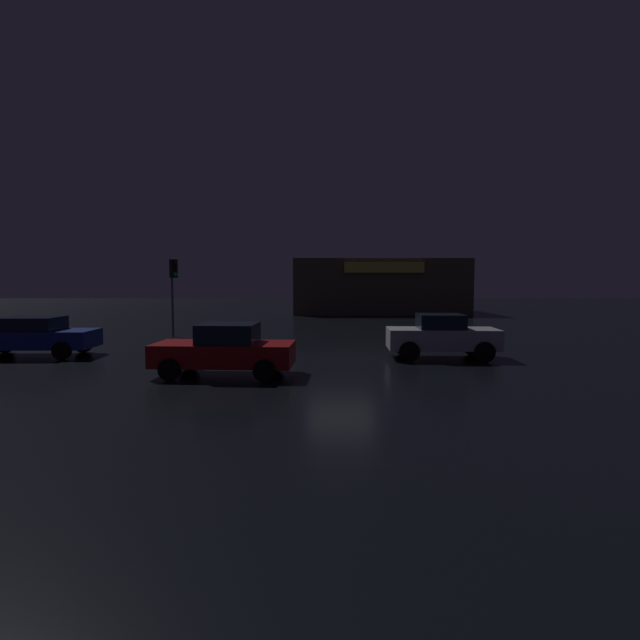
% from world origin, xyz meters
% --- Properties ---
extents(ground_plane, '(120.00, 120.00, 0.00)m').
position_xyz_m(ground_plane, '(0.00, 0.00, 0.00)').
color(ground_plane, black).
extents(store_building, '(14.30, 8.87, 4.54)m').
position_xyz_m(store_building, '(4.42, 26.38, 2.27)').
color(store_building, brown).
rests_on(store_building, ground).
extents(traffic_signal_opposite, '(0.43, 0.42, 3.86)m').
position_xyz_m(traffic_signal_opposite, '(-8.05, 7.14, 2.91)').
color(traffic_signal_opposite, '#595B60').
rests_on(traffic_signal_opposite, ground).
extents(car_near, '(4.23, 2.25, 1.56)m').
position_xyz_m(car_near, '(-3.66, -3.48, 0.77)').
color(car_near, '#A51414').
rests_on(car_near, ground).
extents(car_far, '(3.99, 2.05, 1.61)m').
position_xyz_m(car_far, '(3.63, -0.21, 0.82)').
color(car_far, '#B7B7BF').
rests_on(car_far, ground).
extents(car_crossing, '(4.61, 2.11, 1.47)m').
position_xyz_m(car_crossing, '(-11.56, 0.48, 0.76)').
color(car_crossing, navy).
rests_on(car_crossing, ground).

